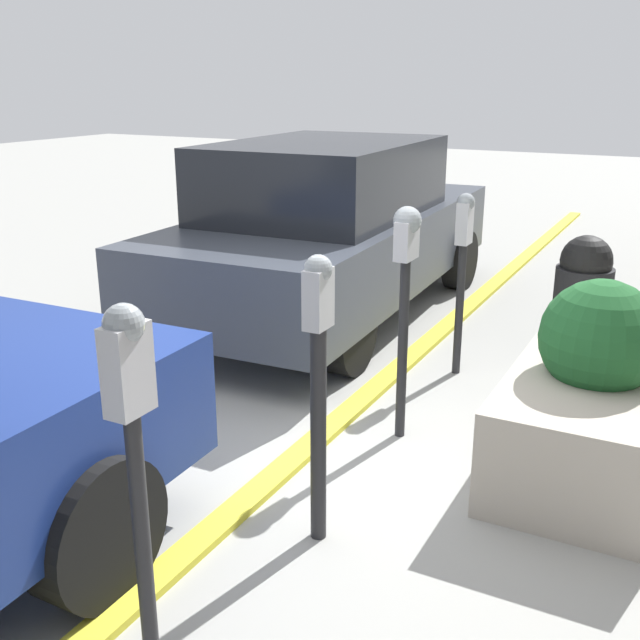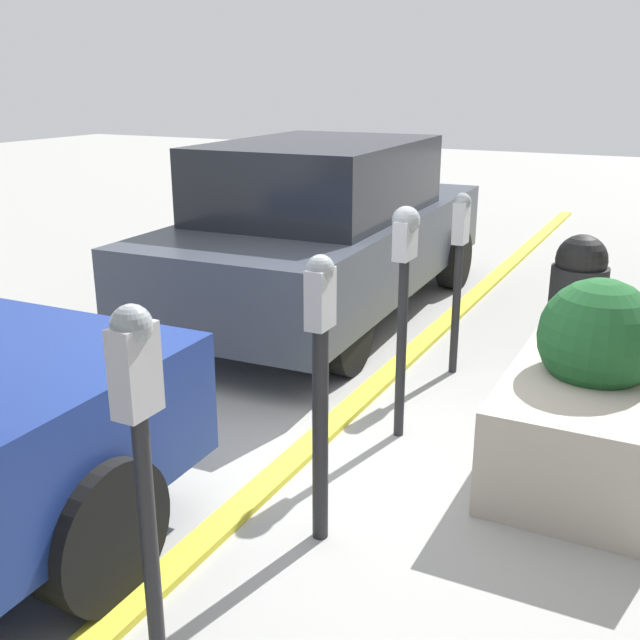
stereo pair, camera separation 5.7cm
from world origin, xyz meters
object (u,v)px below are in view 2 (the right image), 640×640
object	(u,v)px
parking_meter_fourth	(459,251)
trash_bin	(577,298)
parking_meter_second	(320,369)
parking_meter_middle	(404,271)
parking_meter_nearest	(141,444)
parked_car_middle	(326,228)
planter_box	(590,400)

from	to	relation	value
parking_meter_fourth	trash_bin	xyz separation A→B (m)	(0.73, -0.77, -0.45)
parking_meter_second	parking_meter_middle	xyz separation A→B (m)	(1.22, 0.06, 0.18)
parking_meter_nearest	parked_car_middle	distance (m)	4.87
parking_meter_nearest	parked_car_middle	xyz separation A→B (m)	(4.58, 1.62, -0.25)
parking_meter_second	planter_box	world-z (taller)	parking_meter_second
trash_bin	parking_meter_fourth	bearing A→B (deg)	133.35
parking_meter_middle	trash_bin	bearing A→B (deg)	-21.49
parking_meter_nearest	parking_meter_middle	xyz separation A→B (m)	(2.45, 0.04, -0.00)
parking_meter_middle	planter_box	xyz separation A→B (m)	(0.11, -1.12, -0.65)
parking_meter_second	parking_meter_middle	world-z (taller)	parking_meter_middle
parking_meter_fourth	parking_meter_second	bearing A→B (deg)	-178.37
parked_car_middle	trash_bin	size ratio (longest dim) A/B	4.45
parking_meter_nearest	parking_meter_fourth	distance (m)	3.65
trash_bin	parking_meter_second	bearing A→B (deg)	167.40
parking_meter_fourth	parked_car_middle	bearing A→B (deg)	59.15
parking_meter_second	trash_bin	size ratio (longest dim) A/B	1.41
parking_meter_second	parking_meter_middle	size ratio (longest dim) A/B	0.98
parking_meter_nearest	parking_meter_fourth	world-z (taller)	parking_meter_nearest
parking_meter_nearest	trash_bin	world-z (taller)	parking_meter_nearest
parking_meter_middle	parking_meter_nearest	bearing A→B (deg)	-178.97
parking_meter_fourth	parked_car_middle	size ratio (longest dim) A/B	0.31
parking_meter_second	parking_meter_middle	bearing A→B (deg)	2.59
planter_box	parking_meter_nearest	bearing A→B (deg)	157.26
parking_meter_nearest	trash_bin	distance (m)	4.47
parking_meter_fourth	parked_car_middle	distance (m)	1.83
parking_meter_fourth	parking_meter_nearest	bearing A→B (deg)	-179.09
parking_meter_middle	planter_box	world-z (taller)	parking_meter_middle
parking_meter_nearest	trash_bin	bearing A→B (deg)	-9.27
parking_meter_nearest	parking_meter_middle	world-z (taller)	parking_meter_nearest
parking_meter_fourth	trash_bin	bearing A→B (deg)	-46.65
parking_meter_nearest	parked_car_middle	bearing A→B (deg)	19.49
parking_meter_second	parked_car_middle	distance (m)	3.73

